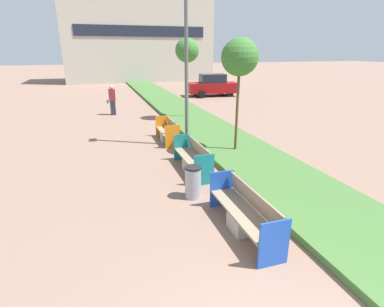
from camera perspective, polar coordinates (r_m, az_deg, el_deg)
planter_grass_strip at (r=14.76m, az=3.02°, el=4.63°), size 2.80×120.00×0.18m
building_backdrop at (r=41.10m, az=-10.21°, el=20.98°), size 17.91×6.60×10.63m
bench_blue_frame at (r=6.74m, az=10.06°, el=-11.49°), size 0.65×2.43×0.94m
bench_teal_frame at (r=9.78m, az=0.23°, el=-1.23°), size 0.65×2.33×0.94m
bench_orange_frame at (r=13.02m, az=-4.60°, el=3.86°), size 0.65×1.94×0.94m
litter_bin at (r=8.00m, az=0.17°, el=-5.49°), size 0.44×0.44×0.88m
street_lamp_post at (r=11.97m, az=-1.11°, el=21.38°), size 0.24×0.44×7.73m
sapling_tree_near at (r=11.06m, az=9.08°, el=17.55°), size 1.31×1.31×4.20m
sapling_tree_far at (r=16.93m, az=-0.94°, el=18.96°), size 1.28×1.28×4.40m
pedestrian_walking at (r=19.04m, az=-14.97°, el=9.85°), size 0.53×0.24×1.79m
parked_car_distant at (r=26.38m, az=3.90°, el=12.84°), size 4.39×2.29×1.86m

